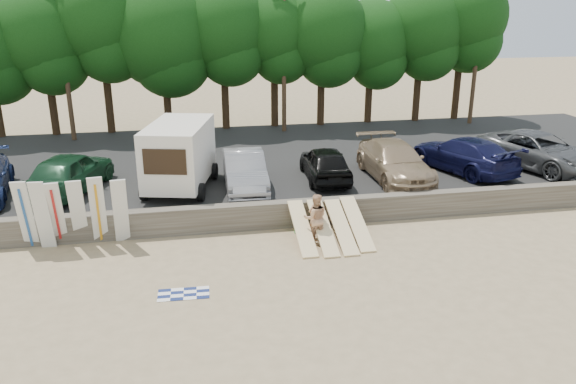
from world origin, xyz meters
name	(u,v)px	position (x,y,z in m)	size (l,w,h in m)	color
ground	(311,259)	(0.00, 0.00, 0.00)	(120.00, 120.00, 0.00)	tan
seawall	(293,213)	(0.00, 3.00, 0.50)	(44.00, 0.50, 1.00)	#6B6356
parking_lot	(265,163)	(0.00, 10.50, 0.35)	(44.00, 14.50, 0.70)	#282828
treeline	(224,30)	(-1.25, 17.55, 6.48)	(33.55, 6.35, 9.28)	#382616
utility_poles	(284,50)	(2.00, 16.00, 5.43)	(25.80, 0.26, 9.00)	#473321
box_trailer	(179,153)	(-4.14, 6.12, 2.25)	(3.27, 4.73, 2.76)	white
car_1	(70,172)	(-8.56, 6.58, 1.55)	(2.00, 4.96, 1.69)	#143821
car_2	(245,171)	(-1.53, 5.72, 1.47)	(1.62, 4.65, 1.53)	gray
car_3	(325,163)	(2.05, 6.26, 1.45)	(1.76, 4.38, 1.49)	black
car_4	(395,161)	(5.06, 5.84, 1.49)	(2.21, 5.45, 1.58)	#9A7F62
car_5	(463,154)	(8.53, 6.34, 1.49)	(2.22, 5.47, 1.59)	black
car_6	(538,151)	(12.23, 6.20, 1.52)	(2.72, 5.89, 1.64)	#46484B
surfboard_upright_0	(25,215)	(-9.34, 2.55, 1.28)	(0.50, 0.06, 2.60)	silver
surfboard_upright_1	(42,216)	(-8.77, 2.40, 1.28)	(0.50, 0.06, 2.60)	silver
surfboard_upright_2	(56,214)	(-8.35, 2.51, 1.25)	(0.50, 0.06, 2.60)	silver
surfboard_upright_3	(78,212)	(-7.65, 2.58, 1.25)	(0.50, 0.06, 2.60)	silver
surfboard_upright_4	(98,210)	(-6.98, 2.56, 1.28)	(0.50, 0.06, 2.60)	silver
surfboard_upright_5	(121,211)	(-6.22, 2.41, 1.25)	(0.50, 0.06, 2.60)	silver
surfboard_low_0	(302,228)	(0.02, 1.47, 0.53)	(0.56, 3.00, 0.07)	beige
surfboard_low_1	(323,227)	(0.73, 1.35, 0.56)	(0.56, 3.00, 0.07)	beige
surfboard_low_2	(341,226)	(1.42, 1.36, 0.52)	(0.56, 3.00, 0.07)	beige
surfboard_low_3	(357,223)	(2.06, 1.53, 0.53)	(0.56, 3.00, 0.07)	beige
beachgoer_a	(316,217)	(0.56, 1.72, 0.82)	(0.60, 0.39, 1.64)	tan
beachgoer_b	(315,218)	(0.48, 1.41, 0.89)	(0.86, 0.67, 1.78)	tan
cooler	(299,228)	(0.10, 2.34, 0.16)	(0.38, 0.30, 0.32)	#268D32
gear_bag	(344,225)	(1.83, 2.40, 0.11)	(0.30, 0.25, 0.22)	orange
beach_towel	(184,294)	(-4.19, -1.57, 0.01)	(1.50, 1.50, 0.00)	white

